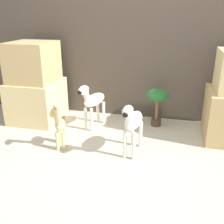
# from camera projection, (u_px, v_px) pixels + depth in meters

# --- Properties ---
(ground_plane) EXTENTS (14.00, 14.00, 0.00)m
(ground_plane) POSITION_uv_depth(u_px,v_px,m) (112.00, 161.00, 2.68)
(ground_plane) COLOR beige
(wall_back) EXTENTS (6.40, 0.08, 2.20)m
(wall_back) POSITION_uv_depth(u_px,v_px,m) (135.00, 38.00, 3.48)
(wall_back) COLOR #473D33
(wall_back) RESTS_ON ground_plane
(rock_pillar_left) EXTENTS (0.63, 0.66, 1.07)m
(rock_pillar_left) POSITION_uv_depth(u_px,v_px,m) (35.00, 85.00, 3.53)
(rock_pillar_left) COLOR #DBC184
(rock_pillar_left) RESTS_ON ground_plane
(zebra_right) EXTENTS (0.20, 0.55, 0.61)m
(zebra_right) POSITION_uv_depth(u_px,v_px,m) (132.00, 121.00, 2.68)
(zebra_right) COLOR white
(zebra_right) RESTS_ON ground_plane
(zebra_left) EXTENTS (0.27, 0.54, 0.61)m
(zebra_left) POSITION_uv_depth(u_px,v_px,m) (93.00, 100.00, 3.32)
(zebra_left) COLOR white
(zebra_left) RESTS_ON ground_plane
(giraffe_figurine) EXTENTS (0.19, 0.37, 0.59)m
(giraffe_figurine) POSITION_uv_depth(u_px,v_px,m) (60.00, 125.00, 2.83)
(giraffe_figurine) COLOR #E0C184
(giraffe_figurine) RESTS_ON ground_plane
(potted_palm_front) EXTENTS (0.28, 0.28, 0.50)m
(potted_palm_front) POSITION_uv_depth(u_px,v_px,m) (157.00, 99.00, 3.38)
(potted_palm_front) COLOR #513323
(potted_palm_front) RESTS_ON ground_plane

